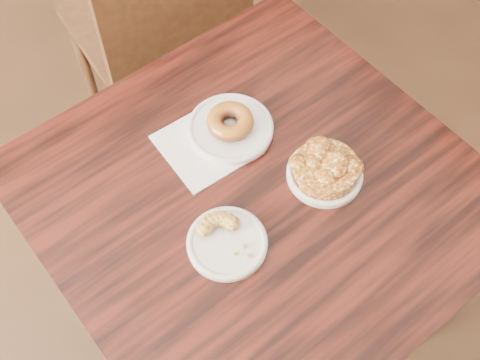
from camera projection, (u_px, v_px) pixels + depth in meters
floor at (274, 204)px, 2.02m from camera, size 5.00×5.00×0.00m
cafe_table at (254, 267)px, 1.49m from camera, size 0.90×0.90×0.75m
chair_far at (152, 25)px, 1.84m from camera, size 0.49×0.49×0.90m
napkin at (206, 145)px, 1.23m from camera, size 0.18×0.18×0.00m
plate_donut at (230, 128)px, 1.24m from camera, size 0.18×0.18×0.01m
plate_cruller at (227, 243)px, 1.11m from camera, size 0.15×0.15×0.01m
plate_fritter at (325, 174)px, 1.19m from camera, size 0.15×0.15×0.01m
glazed_donut at (230, 122)px, 1.22m from camera, size 0.10×0.10×0.03m
apple_fritter at (326, 167)px, 1.16m from camera, size 0.17×0.17×0.04m
cruller_fragment at (227, 238)px, 1.09m from camera, size 0.10×0.10×0.03m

